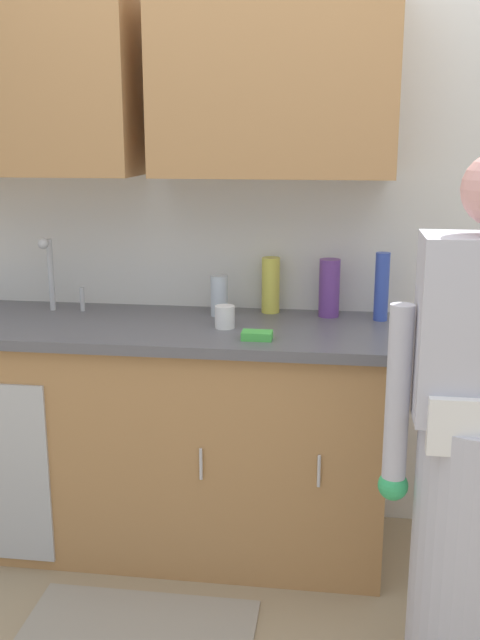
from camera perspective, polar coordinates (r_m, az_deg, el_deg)
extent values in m
cube|color=silver|center=(3.13, 3.89, 8.38)|extent=(4.80, 0.10, 2.70)
cube|color=#B27F4C|center=(3.15, -16.47, 17.00)|extent=(0.91, 0.34, 0.70)
cube|color=#B27F4C|center=(2.90, 2.61, 17.83)|extent=(0.91, 0.34, 0.70)
cube|color=#B27F4C|center=(3.11, -7.16, -8.96)|extent=(1.90, 0.60, 0.90)
cylinder|color=silver|center=(2.75, -3.02, -10.99)|extent=(0.01, 0.01, 0.12)
cylinder|color=silver|center=(2.71, 6.08, -11.46)|extent=(0.01, 0.01, 0.12)
cube|color=#595960|center=(2.95, -7.44, -0.54)|extent=(1.96, 0.66, 0.04)
cube|color=#B7BABF|center=(3.08, -14.46, -0.36)|extent=(0.50, 0.36, 0.03)
cylinder|color=#B7BABF|center=(3.19, -14.31, 3.37)|extent=(0.02, 0.02, 0.30)
sphere|color=#B7BABF|center=(3.12, -14.88, 5.69)|extent=(0.04, 0.04, 0.04)
cylinder|color=#B7BABF|center=(3.17, -12.02, 1.56)|extent=(0.02, 0.02, 0.10)
cylinder|color=silver|center=(2.41, 17.14, -17.02)|extent=(0.34, 0.34, 0.88)
cylinder|color=silver|center=(2.19, 12.01, -5.83)|extent=(0.07, 0.07, 0.55)
sphere|color=#33B266|center=(2.30, 11.66, -12.28)|extent=(0.09, 0.09, 0.09)
cube|color=gray|center=(2.76, -8.06, -22.96)|extent=(0.80, 0.50, 0.01)
cylinder|color=#66388C|center=(3.02, 6.87, 2.46)|extent=(0.08, 0.08, 0.23)
cylinder|color=silver|center=(3.01, -1.61, 1.88)|extent=(0.07, 0.07, 0.17)
cylinder|color=#D8D14C|center=(3.06, 2.37, 2.69)|extent=(0.07, 0.07, 0.23)
cylinder|color=#334CB2|center=(2.98, 10.83, 2.52)|extent=(0.06, 0.06, 0.27)
cylinder|color=white|center=(2.83, -1.17, 0.24)|extent=(0.08, 0.08, 0.09)
cube|color=#4CBF4C|center=(2.68, 1.31, -1.19)|extent=(0.11, 0.07, 0.03)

